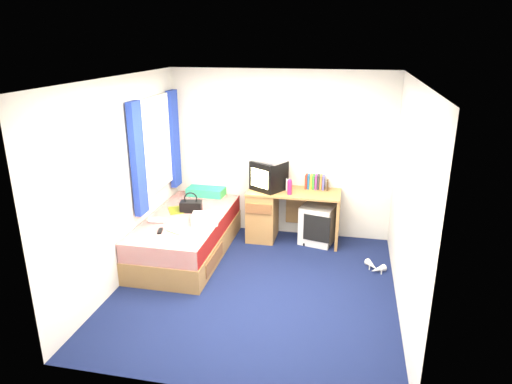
% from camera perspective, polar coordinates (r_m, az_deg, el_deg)
% --- Properties ---
extents(ground, '(3.40, 3.40, 0.00)m').
position_cam_1_polar(ground, '(5.50, 0.00, -11.87)').
color(ground, '#0C1438').
rests_on(ground, ground).
extents(room_shell, '(3.40, 3.40, 3.40)m').
position_cam_1_polar(room_shell, '(4.92, 0.00, 2.84)').
color(room_shell, white).
rests_on(room_shell, ground).
extents(bed, '(1.01, 2.00, 0.54)m').
position_cam_1_polar(bed, '(6.25, -8.61, -5.36)').
color(bed, '#A77A45').
rests_on(bed, ground).
extents(pillow, '(0.57, 0.38, 0.12)m').
position_cam_1_polar(pillow, '(6.93, -6.14, 0.15)').
color(pillow, teal).
rests_on(pillow, bed).
extents(desk, '(1.30, 0.55, 0.75)m').
position_cam_1_polar(desk, '(6.60, 2.33, -2.54)').
color(desk, '#A77A45').
rests_on(desk, ground).
extents(storage_cube, '(0.54, 0.54, 0.56)m').
position_cam_1_polar(storage_cube, '(6.58, 7.74, -3.96)').
color(storage_cube, silver).
rests_on(storage_cube, ground).
extents(crt_tv, '(0.55, 0.54, 0.41)m').
position_cam_1_polar(crt_tv, '(6.43, 1.60, 2.08)').
color(crt_tv, black).
rests_on(crt_tv, desk).
extents(vcr, '(0.51, 0.46, 0.08)m').
position_cam_1_polar(vcr, '(6.37, 1.64, 4.19)').
color(vcr, silver).
rests_on(vcr, crt_tv).
extents(book_row, '(0.27, 0.13, 0.20)m').
position_cam_1_polar(book_row, '(6.54, 7.36, 1.26)').
color(book_row, maroon).
rests_on(book_row, desk).
extents(picture_frame, '(0.02, 0.12, 0.14)m').
position_cam_1_polar(picture_frame, '(6.53, 8.93, 0.87)').
color(picture_frame, '#332211').
rests_on(picture_frame, desk).
extents(pink_water_bottle, '(0.07, 0.07, 0.19)m').
position_cam_1_polar(pink_water_bottle, '(6.27, 4.22, 0.54)').
color(pink_water_bottle, '#C81C58').
rests_on(pink_water_bottle, desk).
extents(aerosol_can, '(0.06, 0.06, 0.18)m').
position_cam_1_polar(aerosol_can, '(6.41, 3.97, 0.92)').
color(aerosol_can, silver).
rests_on(aerosol_can, desk).
extents(handbag, '(0.32, 0.21, 0.28)m').
position_cam_1_polar(handbag, '(6.28, -8.12, -1.73)').
color(handbag, black).
rests_on(handbag, bed).
extents(towel, '(0.39, 0.34, 0.11)m').
position_cam_1_polar(towel, '(5.90, -6.36, -3.30)').
color(towel, silver).
rests_on(towel, bed).
extents(magazine, '(0.32, 0.35, 0.01)m').
position_cam_1_polar(magazine, '(6.37, -9.86, -2.24)').
color(magazine, '#D1E419').
rests_on(magazine, bed).
extents(water_bottle, '(0.21, 0.10, 0.07)m').
position_cam_1_polar(water_bottle, '(6.00, -12.34, -3.46)').
color(water_bottle, white).
rests_on(water_bottle, bed).
extents(colour_swatch_fan, '(0.22, 0.15, 0.01)m').
position_cam_1_polar(colour_swatch_fan, '(5.68, -10.13, -4.94)').
color(colour_swatch_fan, gold).
rests_on(colour_swatch_fan, bed).
extents(remote_control, '(0.09, 0.17, 0.02)m').
position_cam_1_polar(remote_control, '(5.73, -11.90, -4.79)').
color(remote_control, black).
rests_on(remote_control, bed).
extents(window_assembly, '(0.11, 1.42, 1.40)m').
position_cam_1_polar(window_assembly, '(6.23, -12.37, 5.50)').
color(window_assembly, silver).
rests_on(window_assembly, room_shell).
extents(white_heels, '(0.27, 0.32, 0.09)m').
position_cam_1_polar(white_heels, '(6.04, 14.62, -9.10)').
color(white_heels, silver).
rests_on(white_heels, ground).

